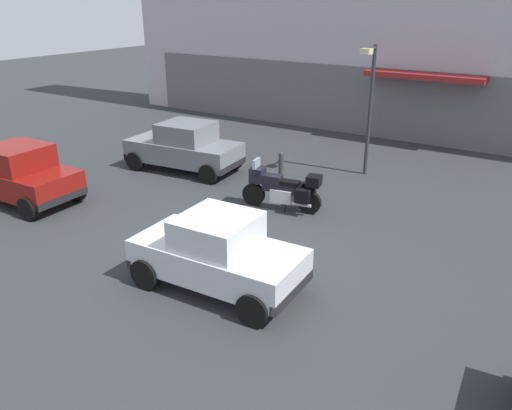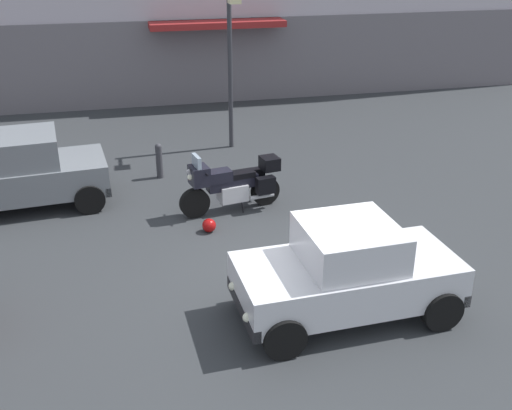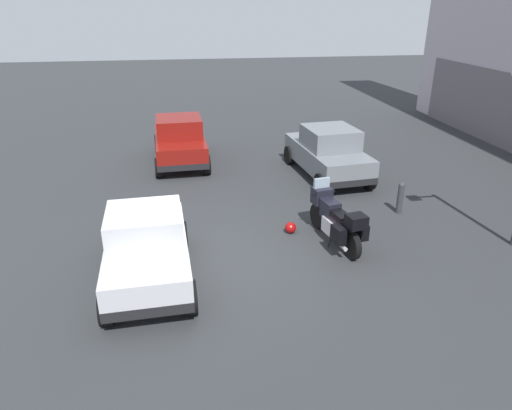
{
  "view_description": "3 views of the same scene",
  "coord_description": "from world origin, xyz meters",
  "px_view_note": "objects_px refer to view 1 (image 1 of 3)",
  "views": [
    {
      "loc": [
        5.84,
        -8.23,
        5.45
      ],
      "look_at": [
        0.22,
        0.52,
        1.17
      ],
      "focal_mm": 35.7,
      "sensor_mm": 36.0,
      "label": 1
    },
    {
      "loc": [
        -2.8,
        -8.75,
        5.6
      ],
      "look_at": [
        -0.51,
        1.06,
        1.0
      ],
      "focal_mm": 43.06,
      "sensor_mm": 36.0,
      "label": 2
    },
    {
      "loc": [
        8.74,
        -0.33,
        5.24
      ],
      "look_at": [
        -0.28,
        1.14,
        1.22
      ],
      "focal_mm": 32.52,
      "sensor_mm": 36.0,
      "label": 3
    }
  ],
  "objects_px": {
    "car_hatchback_near": "(17,174)",
    "bollard_curbside": "(281,164)",
    "motorcycle": "(283,188)",
    "helmet": "(244,210)",
    "car_compact_side": "(218,253)",
    "car_wagon_end": "(185,147)",
    "streetlamp_curbside": "(369,97)"
  },
  "relations": [
    {
      "from": "car_wagon_end",
      "to": "streetlamp_curbside",
      "type": "bearing_deg",
      "value": -157.75
    },
    {
      "from": "car_compact_side",
      "to": "bollard_curbside",
      "type": "relative_size",
      "value": 4.05
    },
    {
      "from": "helmet",
      "to": "car_wagon_end",
      "type": "bearing_deg",
      "value": 151.08
    },
    {
      "from": "car_compact_side",
      "to": "streetlamp_curbside",
      "type": "xyz_separation_m",
      "value": [
        -0.18,
        8.19,
        1.78
      ]
    },
    {
      "from": "car_compact_side",
      "to": "streetlamp_curbside",
      "type": "height_order",
      "value": "streetlamp_curbside"
    },
    {
      "from": "motorcycle",
      "to": "helmet",
      "type": "height_order",
      "value": "motorcycle"
    },
    {
      "from": "motorcycle",
      "to": "car_hatchback_near",
      "type": "height_order",
      "value": "car_hatchback_near"
    },
    {
      "from": "car_wagon_end",
      "to": "bollard_curbside",
      "type": "distance_m",
      "value": 3.3
    },
    {
      "from": "helmet",
      "to": "bollard_curbside",
      "type": "height_order",
      "value": "bollard_curbside"
    },
    {
      "from": "car_hatchback_near",
      "to": "helmet",
      "type": "bearing_deg",
      "value": -158.85
    },
    {
      "from": "car_wagon_end",
      "to": "car_hatchback_near",
      "type": "bearing_deg",
      "value": 59.3
    },
    {
      "from": "motorcycle",
      "to": "car_compact_side",
      "type": "distance_m",
      "value": 4.33
    },
    {
      "from": "motorcycle",
      "to": "bollard_curbside",
      "type": "bearing_deg",
      "value": -69.54
    },
    {
      "from": "motorcycle",
      "to": "helmet",
      "type": "bearing_deg",
      "value": 43.02
    },
    {
      "from": "helmet",
      "to": "car_compact_side",
      "type": "xyz_separation_m",
      "value": [
        1.62,
        -3.32,
        0.63
      ]
    },
    {
      "from": "car_hatchback_near",
      "to": "streetlamp_curbside",
      "type": "bearing_deg",
      "value": -137.13
    },
    {
      "from": "streetlamp_curbside",
      "to": "bollard_curbside",
      "type": "height_order",
      "value": "streetlamp_curbside"
    },
    {
      "from": "motorcycle",
      "to": "streetlamp_curbside",
      "type": "height_order",
      "value": "streetlamp_curbside"
    },
    {
      "from": "car_hatchback_near",
      "to": "car_wagon_end",
      "type": "height_order",
      "value": "same"
    },
    {
      "from": "helmet",
      "to": "car_wagon_end",
      "type": "xyz_separation_m",
      "value": [
        -3.8,
        2.1,
        0.67
      ]
    },
    {
      "from": "motorcycle",
      "to": "car_compact_side",
      "type": "relative_size",
      "value": 0.64
    },
    {
      "from": "streetlamp_curbside",
      "to": "helmet",
      "type": "bearing_deg",
      "value": -106.49
    },
    {
      "from": "helmet",
      "to": "streetlamp_curbside",
      "type": "xyz_separation_m",
      "value": [
        1.44,
        4.86,
        2.41
      ]
    },
    {
      "from": "motorcycle",
      "to": "car_wagon_end",
      "type": "bearing_deg",
      "value": -25.61
    },
    {
      "from": "car_hatchback_near",
      "to": "bollard_curbside",
      "type": "height_order",
      "value": "car_hatchback_near"
    },
    {
      "from": "motorcycle",
      "to": "car_compact_side",
      "type": "bearing_deg",
      "value": 92.16
    },
    {
      "from": "bollard_curbside",
      "to": "streetlamp_curbside",
      "type": "bearing_deg",
      "value": 38.52
    },
    {
      "from": "helmet",
      "to": "car_wagon_end",
      "type": "distance_m",
      "value": 4.39
    },
    {
      "from": "motorcycle",
      "to": "helmet",
      "type": "relative_size",
      "value": 8.03
    },
    {
      "from": "motorcycle",
      "to": "bollard_curbside",
      "type": "relative_size",
      "value": 2.58
    },
    {
      "from": "car_compact_side",
      "to": "car_hatchback_near",
      "type": "bearing_deg",
      "value": -8.05
    },
    {
      "from": "streetlamp_curbside",
      "to": "motorcycle",
      "type": "bearing_deg",
      "value": -101.07
    }
  ]
}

